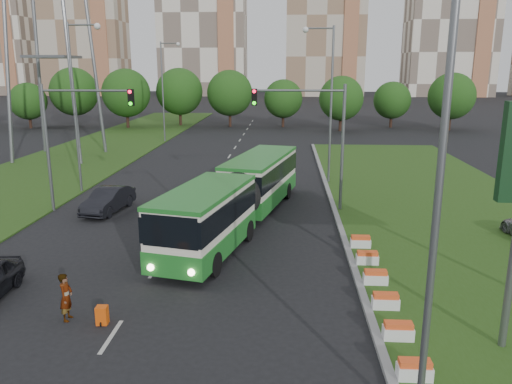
# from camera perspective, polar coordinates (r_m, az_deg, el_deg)

# --- Properties ---
(ground) EXTENTS (360.00, 360.00, 0.00)m
(ground) POSITION_cam_1_polar(r_m,az_deg,el_deg) (23.02, -4.05, -8.88)
(ground) COLOR black
(ground) RESTS_ON ground
(grass_median) EXTENTS (14.00, 60.00, 0.15)m
(grass_median) POSITION_cam_1_polar(r_m,az_deg,el_deg) (31.98, 21.79, -3.12)
(grass_median) COLOR #294A15
(grass_median) RESTS_ON ground
(median_kerb) EXTENTS (0.30, 60.00, 0.18)m
(median_kerb) POSITION_cam_1_polar(r_m,az_deg,el_deg) (30.50, 9.29, -3.05)
(median_kerb) COLOR gray
(median_kerb) RESTS_ON ground
(left_verge) EXTENTS (12.00, 110.00, 0.10)m
(left_verge) POSITION_cam_1_polar(r_m,az_deg,el_deg) (51.31, -20.64, 3.11)
(left_verge) COLOR #294A15
(left_verge) RESTS_ON ground
(lane_markings) EXTENTS (0.20, 100.00, 0.01)m
(lane_markings) POSITION_cam_1_polar(r_m,az_deg,el_deg) (42.39, -4.59, 1.77)
(lane_markings) COLOR #AEAEA7
(lane_markings) RESTS_ON ground
(flower_planters) EXTENTS (1.10, 11.50, 0.60)m
(flower_planters) POSITION_cam_1_polar(r_m,az_deg,el_deg) (20.72, 14.01, -10.61)
(flower_planters) COLOR white
(flower_planters) RESTS_ON grass_median
(traffic_mast_median) EXTENTS (5.76, 0.32, 8.00)m
(traffic_mast_median) POSITION_cam_1_polar(r_m,az_deg,el_deg) (31.28, 6.98, 7.31)
(traffic_mast_median) COLOR slate
(traffic_mast_median) RESTS_ON ground
(traffic_mast_left) EXTENTS (5.76, 0.32, 8.00)m
(traffic_mast_left) POSITION_cam_1_polar(r_m,az_deg,el_deg) (33.01, -20.39, 6.89)
(traffic_mast_left) COLOR slate
(traffic_mast_left) RESTS_ON ground
(street_lamps) EXTENTS (36.00, 60.00, 12.00)m
(street_lamps) POSITION_cam_1_polar(r_m,az_deg,el_deg) (31.71, -7.32, 8.57)
(street_lamps) COLOR slate
(street_lamps) RESTS_ON ground
(tree_line) EXTENTS (120.00, 8.00, 9.00)m
(tree_line) POSITION_cam_1_polar(r_m,az_deg,el_deg) (76.48, 8.96, 10.49)
(tree_line) COLOR #1C4A13
(tree_line) RESTS_ON ground
(apartment_tower_west) EXTENTS (26.00, 15.00, 48.00)m
(apartment_tower_west) POSITION_cam_1_polar(r_m,az_deg,el_deg) (184.62, -19.08, 17.93)
(apartment_tower_west) COLOR beige
(apartment_tower_west) RESTS_ON ground
(apartment_tower_cwest) EXTENTS (28.00, 15.00, 52.00)m
(apartment_tower_cwest) POSITION_cam_1_polar(r_m,az_deg,el_deg) (174.12, -6.11, 19.53)
(apartment_tower_cwest) COLOR silver
(apartment_tower_cwest) RESTS_ON ground
(apartment_tower_ceast) EXTENTS (25.00, 15.00, 50.00)m
(apartment_tower_ceast) POSITION_cam_1_polar(r_m,az_deg,el_deg) (172.20, 7.93, 19.20)
(apartment_tower_ceast) COLOR beige
(apartment_tower_ceast) RESTS_ON ground
(apartment_tower_east) EXTENTS (27.00, 15.00, 47.00)m
(apartment_tower_east) POSITION_cam_1_polar(r_m,az_deg,el_deg) (179.38, 21.41, 17.72)
(apartment_tower_east) COLOR silver
(apartment_tower_east) RESTS_ON ground
(articulated_bus) EXTENTS (2.80, 17.95, 2.96)m
(articulated_bus) POSITION_cam_1_polar(r_m,az_deg,el_deg) (28.79, -2.27, -0.35)
(articulated_bus) COLOR silver
(articulated_bus) RESTS_ON ground
(car_left_far) EXTENTS (2.28, 4.87, 1.54)m
(car_left_far) POSITION_cam_1_polar(r_m,az_deg,el_deg) (33.11, -16.52, -0.87)
(car_left_far) COLOR black
(car_left_far) RESTS_ON ground
(pedestrian) EXTENTS (0.45, 0.67, 1.79)m
(pedestrian) POSITION_cam_1_polar(r_m,az_deg,el_deg) (19.63, -20.89, -11.14)
(pedestrian) COLOR gray
(pedestrian) RESTS_ON ground
(shopping_trolley) EXTENTS (0.40, 0.42, 0.68)m
(shopping_trolley) POSITION_cam_1_polar(r_m,az_deg,el_deg) (19.17, -17.18, -13.31)
(shopping_trolley) COLOR #E34D0B
(shopping_trolley) RESTS_ON ground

